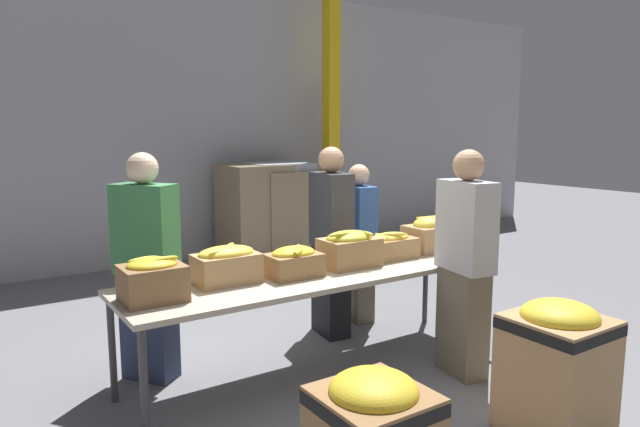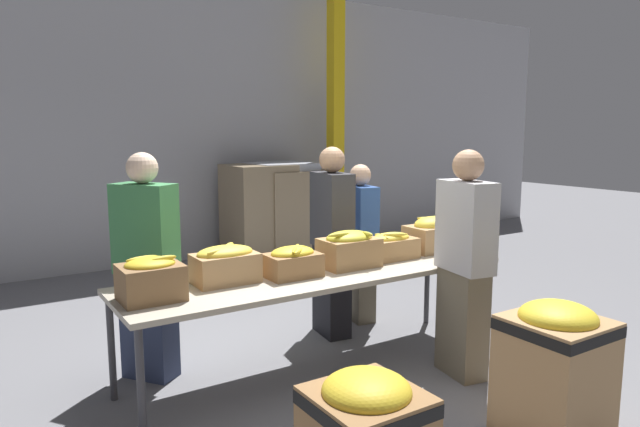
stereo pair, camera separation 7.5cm
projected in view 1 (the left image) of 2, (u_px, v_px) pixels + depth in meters
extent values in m
plane|color=slate|center=(320.00, 370.00, 4.59)|extent=(30.00, 30.00, 0.00)
cube|color=#A8A8AD|center=(146.00, 123.00, 7.89)|extent=(16.00, 0.08, 4.00)
cube|color=#B2A893|center=(320.00, 274.00, 4.47)|extent=(3.15, 0.87, 0.04)
cylinder|color=#38383D|center=(144.00, 390.00, 3.40)|extent=(0.05, 0.05, 0.78)
cylinder|color=#38383D|center=(485.00, 304.00, 5.05)|extent=(0.05, 0.05, 0.78)
cylinder|color=#38383D|center=(112.00, 349.00, 4.02)|extent=(0.05, 0.05, 0.78)
cylinder|color=#38383D|center=(425.00, 285.00, 5.67)|extent=(0.05, 0.05, 0.78)
cube|color=olive|center=(153.00, 283.00, 3.70)|extent=(0.39, 0.33, 0.24)
ellipsoid|color=gold|center=(152.00, 264.00, 3.69)|extent=(0.33, 0.27, 0.09)
ellipsoid|color=gold|center=(166.00, 259.00, 3.68)|extent=(0.18, 0.08, 0.05)
ellipsoid|color=gold|center=(146.00, 261.00, 3.72)|extent=(0.12, 0.14, 0.04)
ellipsoid|color=gold|center=(143.00, 259.00, 3.71)|extent=(0.22, 0.08, 0.04)
cube|color=tan|center=(227.00, 269.00, 4.13)|extent=(0.46, 0.29, 0.22)
ellipsoid|color=yellow|center=(226.00, 253.00, 4.11)|extent=(0.42, 0.26, 0.11)
ellipsoid|color=yellow|center=(219.00, 252.00, 4.02)|extent=(0.19, 0.10, 0.06)
ellipsoid|color=yellow|center=(209.00, 252.00, 4.07)|extent=(0.15, 0.12, 0.04)
ellipsoid|color=yellow|center=(230.00, 246.00, 4.19)|extent=(0.15, 0.15, 0.04)
cube|color=olive|center=(294.00, 265.00, 4.31)|extent=(0.41, 0.28, 0.18)
ellipsoid|color=yellow|center=(294.00, 253.00, 4.30)|extent=(0.35, 0.24, 0.10)
ellipsoid|color=yellow|center=(298.00, 247.00, 4.31)|extent=(0.16, 0.08, 0.04)
ellipsoid|color=yellow|center=(301.00, 251.00, 4.24)|extent=(0.17, 0.15, 0.05)
ellipsoid|color=yellow|center=(298.00, 247.00, 4.34)|extent=(0.13, 0.15, 0.04)
ellipsoid|color=yellow|center=(297.00, 250.00, 4.26)|extent=(0.17, 0.19, 0.04)
cube|color=#A37A4C|center=(349.00, 252.00, 4.63)|extent=(0.46, 0.31, 0.23)
ellipsoid|color=gold|center=(349.00, 237.00, 4.61)|extent=(0.41, 0.29, 0.11)
ellipsoid|color=gold|center=(340.00, 235.00, 4.48)|extent=(0.21, 0.04, 0.04)
ellipsoid|color=gold|center=(367.00, 234.00, 4.58)|extent=(0.04, 0.15, 0.04)
cube|color=#A37A4C|center=(390.00, 248.00, 4.92)|extent=(0.46, 0.26, 0.18)
ellipsoid|color=yellow|center=(390.00, 238.00, 4.90)|extent=(0.37, 0.21, 0.09)
ellipsoid|color=yellow|center=(381.00, 236.00, 4.86)|extent=(0.06, 0.20, 0.05)
ellipsoid|color=yellow|center=(395.00, 234.00, 4.83)|extent=(0.21, 0.12, 0.04)
cube|color=tan|center=(431.00, 238.00, 5.25)|extent=(0.46, 0.33, 0.23)
ellipsoid|color=yellow|center=(431.00, 224.00, 5.23)|extent=(0.36, 0.27, 0.15)
ellipsoid|color=yellow|center=(433.00, 218.00, 5.30)|extent=(0.06, 0.15, 0.05)
ellipsoid|color=yellow|center=(425.00, 218.00, 5.31)|extent=(0.14, 0.16, 0.03)
ellipsoid|color=yellow|center=(432.00, 217.00, 5.32)|extent=(0.22, 0.08, 0.04)
cube|color=black|center=(331.00, 291.00, 5.35)|extent=(0.27, 0.43, 0.84)
cube|color=#333338|center=(331.00, 210.00, 5.24)|extent=(0.30, 0.50, 0.69)
sphere|color=tan|center=(331.00, 160.00, 5.17)|extent=(0.24, 0.24, 0.24)
cube|color=#6B604C|center=(462.00, 322.00, 4.48)|extent=(0.29, 0.43, 0.84)
cube|color=#B2B2B7|center=(466.00, 226.00, 4.37)|extent=(0.32, 0.51, 0.70)
sphere|color=tan|center=(469.00, 165.00, 4.30)|extent=(0.24, 0.24, 0.24)
cube|color=#2D3856|center=(150.00, 326.00, 4.40)|extent=(0.41, 0.45, 0.83)
cube|color=#387A47|center=(145.00, 229.00, 4.29)|extent=(0.47, 0.52, 0.69)
sphere|color=beige|center=(142.00, 168.00, 4.22)|extent=(0.24, 0.24, 0.24)
cube|color=#6B604C|center=(358.00, 283.00, 5.77)|extent=(0.25, 0.38, 0.75)
cube|color=#2D5199|center=(358.00, 217.00, 5.67)|extent=(0.27, 0.45, 0.62)
sphere|color=#DBAD89|center=(359.00, 175.00, 5.61)|extent=(0.21, 0.21, 0.21)
cube|color=black|center=(373.00, 403.00, 2.76)|extent=(0.52, 0.52, 0.07)
ellipsoid|color=gold|center=(374.00, 391.00, 2.75)|extent=(0.44, 0.44, 0.18)
cube|color=tan|center=(556.00, 375.00, 3.61)|extent=(0.56, 0.56, 0.76)
cube|color=black|center=(559.00, 326.00, 3.56)|extent=(0.56, 0.56, 0.07)
ellipsoid|color=yellow|center=(560.00, 316.00, 3.55)|extent=(0.47, 0.47, 0.20)
cube|color=yellow|center=(331.00, 124.00, 8.95)|extent=(0.21, 0.21, 4.00)
cube|color=olive|center=(256.00, 258.00, 8.26)|extent=(0.94, 0.94, 0.13)
cube|color=#897556|center=(255.00, 210.00, 8.16)|extent=(0.86, 0.86, 1.29)
cube|color=olive|center=(277.00, 254.00, 8.53)|extent=(0.94, 0.94, 0.13)
cube|color=#B2B7C1|center=(277.00, 207.00, 8.43)|extent=(0.86, 0.86, 1.30)
cube|color=olive|center=(285.00, 253.00, 8.59)|extent=(1.10, 1.10, 0.13)
cube|color=#897556|center=(285.00, 210.00, 8.49)|extent=(1.01, 1.01, 1.19)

